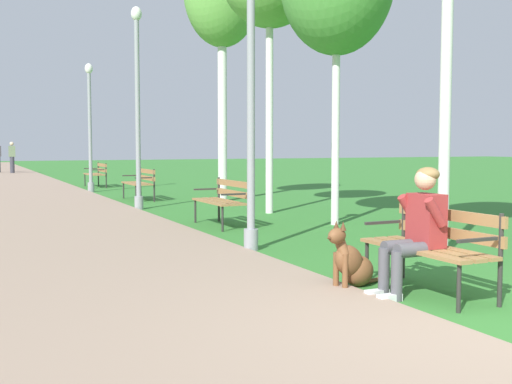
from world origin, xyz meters
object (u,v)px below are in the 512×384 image
at_px(park_bench_near, 433,242).
at_px(lamp_post_near, 251,93).
at_px(dog_brown, 352,263).
at_px(lamp_post_mid, 138,106).
at_px(pedestrian_further_distant, 12,157).
at_px(park_bench_mid, 224,198).
at_px(park_bench_furthest, 97,172).
at_px(lamp_post_far, 90,126).
at_px(person_seated_on_near_bench, 417,226).
at_px(park_bench_far, 140,181).

xyz_separation_m(park_bench_near, lamp_post_near, (-0.58, 3.07, 1.66)).
distance_m(dog_brown, lamp_post_mid, 9.00).
bearing_deg(pedestrian_further_distant, park_bench_near, -86.36).
bearing_deg(park_bench_mid, park_bench_furthest, 90.03).
relative_size(lamp_post_far, pedestrian_further_distant, 2.42).
height_order(park_bench_mid, park_bench_furthest, same).
height_order(park_bench_mid, person_seated_on_near_bench, person_seated_on_near_bench).
height_order(park_bench_furthest, pedestrian_further_distant, pedestrian_further_distant).
bearing_deg(park_bench_furthest, lamp_post_near, -92.54).
bearing_deg(park_bench_near, lamp_post_far, 92.15).
bearing_deg(park_bench_furthest, park_bench_mid, -89.97).
distance_m(park_bench_furthest, lamp_post_far, 2.89).
height_order(person_seated_on_near_bench, pedestrian_further_distant, pedestrian_further_distant).
relative_size(dog_brown, lamp_post_mid, 0.18).
height_order(person_seated_on_near_bench, lamp_post_near, lamp_post_near).
bearing_deg(lamp_post_far, park_bench_furthest, 74.93).
distance_m(park_bench_far, lamp_post_far, 3.92).
bearing_deg(park_bench_near, park_bench_furthest, 89.79).
relative_size(person_seated_on_near_bench, lamp_post_far, 0.31).
xyz_separation_m(park_bench_mid, park_bench_far, (0.02, 5.98, 0.00)).
xyz_separation_m(dog_brown, lamp_post_far, (0.03, 14.68, 1.81)).
bearing_deg(park_bench_far, pedestrian_further_distant, 96.24).
height_order(park_bench_mid, lamp_post_far, lamp_post_far).
bearing_deg(dog_brown, park_bench_far, 86.43).
relative_size(park_bench_far, park_bench_furthest, 1.00).
height_order(park_bench_near, lamp_post_near, lamp_post_near).
distance_m(dog_brown, pedestrian_further_distant, 29.42).
bearing_deg(park_bench_mid, lamp_post_mid, 100.10).
xyz_separation_m(park_bench_near, lamp_post_mid, (-0.57, 9.27, 1.84)).
distance_m(park_bench_mid, lamp_post_mid, 4.08).
distance_m(person_seated_on_near_bench, lamp_post_near, 3.44).
bearing_deg(lamp_post_far, park_bench_mid, -86.15).
bearing_deg(park_bench_near, lamp_post_mid, 93.51).
relative_size(park_bench_mid, lamp_post_far, 0.38).
xyz_separation_m(park_bench_near, pedestrian_further_distant, (-1.90, 29.91, 0.33)).
relative_size(park_bench_near, park_bench_far, 1.00).
bearing_deg(lamp_post_near, lamp_post_mid, 89.91).
bearing_deg(dog_brown, park_bench_furthest, 87.77).
relative_size(lamp_post_near, lamp_post_far, 1.05).
bearing_deg(park_bench_far, park_bench_mid, -90.23).
relative_size(park_bench_far, pedestrian_further_distant, 0.91).
relative_size(park_bench_furthest, dog_brown, 1.84).
bearing_deg(dog_brown, park_bench_near, -41.01).
bearing_deg(person_seated_on_near_bench, dog_brown, 126.50).
height_order(lamp_post_mid, pedestrian_further_distant, lamp_post_mid).
height_order(park_bench_near, park_bench_mid, same).
bearing_deg(park_bench_near, dog_brown, 138.99).
height_order(park_bench_mid, lamp_post_mid, lamp_post_mid).
bearing_deg(lamp_post_mid, pedestrian_further_distant, 93.69).
distance_m(park_bench_furthest, person_seated_on_near_bench, 17.57).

